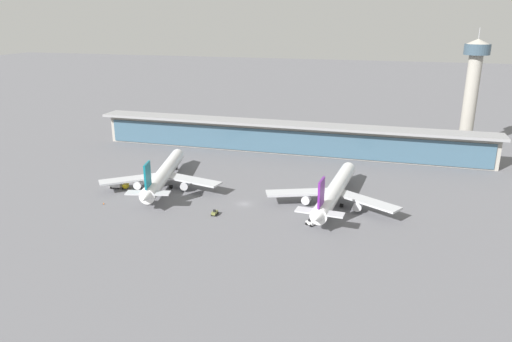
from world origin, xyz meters
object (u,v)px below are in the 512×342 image
service_truck_near_nose_white (310,223)px  service_truck_under_wing_olive (215,213)px  control_tower (472,85)px  airliner_left_stand (164,174)px  service_truck_mid_apron_yellow (118,184)px  safety_cone_alpha (104,203)px  airliner_centre_stand (335,191)px

service_truck_near_nose_white → service_truck_under_wing_olive: bearing=-178.9°
service_truck_under_wing_olive → control_tower: bearing=51.6°
airliner_left_stand → service_truck_mid_apron_yellow: (-16.71, -6.41, -3.48)m
service_truck_mid_apron_yellow → safety_cone_alpha: 16.73m
service_truck_under_wing_olive → service_truck_mid_apron_yellow: size_ratio=0.38×
airliner_left_stand → service_truck_under_wing_olive: size_ratio=21.19×
service_truck_near_nose_white → control_tower: bearing=62.8°
airliner_left_stand → airliner_centre_stand: (66.33, -0.19, 0.00)m
service_truck_mid_apron_yellow → control_tower: 171.87m
service_truck_near_nose_white → safety_cone_alpha: size_ratio=4.74×
airliner_centre_stand → service_truck_mid_apron_yellow: (-83.04, -6.22, -3.48)m
control_tower → safety_cone_alpha: bearing=-138.7°
airliner_centre_stand → service_truck_near_nose_white: airliner_centre_stand is taller
safety_cone_alpha → airliner_left_stand: bearing=60.9°
airliner_left_stand → safety_cone_alpha: bearing=-119.1°
service_truck_mid_apron_yellow → service_truck_under_wing_olive: bearing=-17.6°
airliner_left_stand → airliner_centre_stand: 66.33m
service_truck_mid_apron_yellow → service_truck_near_nose_white: bearing=-10.1°
airliner_left_stand → service_truck_mid_apron_yellow: airliner_left_stand is taller
airliner_centre_stand → service_truck_under_wing_olive: airliner_centre_stand is taller
service_truck_under_wing_olive → control_tower: size_ratio=0.05×
airliner_left_stand → service_truck_near_nose_white: airliner_left_stand is taller
airliner_centre_stand → service_truck_near_nose_white: size_ratio=18.62×
service_truck_under_wing_olive → control_tower: 149.40m
service_truck_mid_apron_yellow → airliner_left_stand: bearing=21.0°
airliner_left_stand → service_truck_under_wing_olive: airliner_left_stand is taller
airliner_left_stand → airliner_centre_stand: size_ratio=0.99×
airliner_centre_stand → control_tower: size_ratio=1.05×
airliner_left_stand → service_truck_near_nose_white: size_ratio=18.42×
airliner_centre_stand → safety_cone_alpha: bearing=-164.2°
airliner_centre_stand → service_truck_under_wing_olive: bearing=-151.0°
airliner_left_stand → service_truck_mid_apron_yellow: 18.23m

